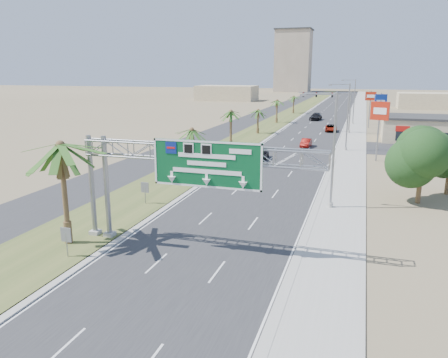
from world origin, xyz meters
The scene contains 30 objects.
ground centered at (0.00, 0.00, 0.00)m, with size 600.00×600.00×0.00m, color #8C7A59.
road centered at (0.00, 110.00, 0.01)m, with size 12.00×300.00×0.02m, color #28282B.
sidewalk_right centered at (8.50, 110.00, 0.05)m, with size 4.00×300.00×0.10m, color #9E9B93.
median_grass centered at (-10.00, 110.00, 0.06)m, with size 7.00×300.00×0.12m, color #3F5023.
opposing_road centered at (-17.00, 110.00, 0.01)m, with size 8.00×300.00×0.02m, color #28282B.
sign_gantry centered at (-1.06, 9.93, 6.06)m, with size 16.75×1.24×7.50m.
palm_near centered at (-9.20, 8.00, 6.93)m, with size 5.70×5.70×8.35m.
palm_row_b centered at (-9.50, 32.00, 4.90)m, with size 3.99×3.99×5.95m.
palm_row_c centered at (-9.50, 48.00, 5.66)m, with size 3.99×3.99×6.75m.
palm_row_d centered at (-9.50, 66.00, 4.42)m, with size 3.99×3.99×5.45m.
palm_row_e centered at (-9.50, 85.00, 5.09)m, with size 3.99×3.99×6.15m.
palm_row_f centered at (-9.50, 110.00, 4.71)m, with size 3.99×3.99×5.75m.
streetlight_near centered at (7.30, 22.00, 4.69)m, with size 3.27×0.44×10.00m.
streetlight_mid centered at (7.30, 52.00, 4.69)m, with size 3.27×0.44×10.00m.
streetlight_far centered at (7.30, 88.00, 4.69)m, with size 3.27×0.44×10.00m.
signal_mast centered at (5.17, 71.97, 4.85)m, with size 10.28×0.71×8.00m.
store_building centered at (22.00, 66.00, 2.00)m, with size 18.00×10.00×4.00m, color tan.
oak_near centered at (15.00, 26.00, 4.53)m, with size 4.50×4.50×6.80m.
median_signback_a centered at (-7.80, 6.00, 1.45)m, with size 0.75×0.08×2.08m.
median_signback_b centered at (-8.50, 18.00, 1.45)m, with size 0.75×0.08×2.08m.
tower_distant centered at (-32.00, 250.00, 17.50)m, with size 20.00×16.00×35.00m, color gray.
building_distant_left centered at (-45.00, 160.00, 3.00)m, with size 24.00×14.00×6.00m, color tan.
building_distant_right centered at (30.00, 140.00, 2.50)m, with size 20.00×12.00×5.00m, color tan.
car_left_lane centered at (-3.28, 41.76, 0.76)m, with size 1.79×4.46×1.52m, color black.
car_mid_lane centered at (1.32, 53.57, 0.66)m, with size 1.40×4.01×1.32m, color maroon.
car_right_lane centered at (3.72, 73.58, 0.67)m, with size 2.24×4.86×1.35m, color gray.
car_far centered at (-1.46, 93.96, 0.83)m, with size 2.32×5.71×1.66m, color black.
pole_sign_red_near centered at (11.72, 45.21, 6.27)m, with size 2.37×1.07×8.08m.
pole_sign_blue centered at (12.33, 63.52, 6.12)m, with size 2.01×0.82×8.18m.
pole_sign_red_far centered at (10.88, 82.09, 6.11)m, with size 2.21×0.39×7.77m.
Camera 1 is at (9.69, -15.79, 11.69)m, focal length 35.00 mm.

